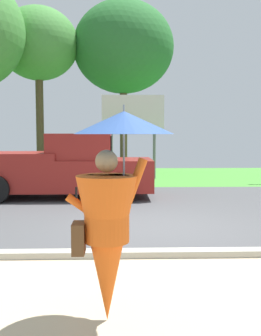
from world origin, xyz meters
name	(u,v)px	position (x,y,z in m)	size (l,w,h in m)	color
ground_plane	(142,203)	(0.00, 2.95, -0.05)	(40.00, 22.00, 0.20)	#4C4C4F
monk_pedestrian	(111,213)	(-0.73, -4.06, 1.09)	(1.06, 0.97, 2.13)	#E55B19
pickup_truck	(65,168)	(-2.24, 3.83, 0.87)	(5.20, 2.28, 1.88)	maroon
roadside_billboard	(133,118)	(-0.05, 8.74, 2.55)	(2.60, 0.12, 3.50)	slate
tree_center_back	(39,45)	(-4.37, 11.07, 6.03)	(3.71, 3.71, 7.76)	brown
tree_right_mid	(123,48)	(-0.40, 11.76, 6.06)	(4.88, 4.88, 8.30)	brown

